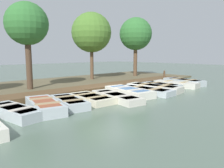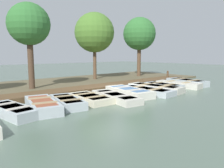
{
  "view_description": "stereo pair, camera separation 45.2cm",
  "coord_description": "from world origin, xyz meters",
  "px_view_note": "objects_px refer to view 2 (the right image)",
  "views": [
    {
      "loc": [
        9.47,
        -8.93,
        2.36
      ],
      "look_at": [
        0.53,
        -0.51,
        0.65
      ],
      "focal_mm": 35.0,
      "sensor_mm": 36.0,
      "label": 1
    },
    {
      "loc": [
        9.78,
        -8.59,
        2.36
      ],
      "look_at": [
        0.53,
        -0.51,
        0.65
      ],
      "focal_mm": 35.0,
      "sensor_mm": 36.0,
      "label": 2
    }
  ],
  "objects_px": {
    "rowboat_3": "(67,102)",
    "rowboat_8": "(155,88)",
    "mooring_post_far": "(168,76)",
    "park_tree_right": "(139,34)",
    "rowboat_1": "(12,110)",
    "rowboat_6": "(129,92)",
    "rowboat_2": "(42,105)",
    "rowboat_7": "(146,91)",
    "rowboat_9": "(163,86)",
    "rowboat_4": "(90,98)",
    "park_tree_center": "(94,33)",
    "rowboat_5": "(115,97)",
    "park_tree_left": "(29,25)",
    "rowboat_11": "(187,82)",
    "rowboat_10": "(178,84)"
  },
  "relations": [
    {
      "from": "rowboat_3",
      "to": "rowboat_8",
      "type": "relative_size",
      "value": 0.76
    },
    {
      "from": "mooring_post_far",
      "to": "park_tree_right",
      "type": "xyz_separation_m",
      "value": [
        -3.59,
        0.24,
        3.81
      ]
    },
    {
      "from": "rowboat_1",
      "to": "rowboat_6",
      "type": "xyz_separation_m",
      "value": [
        0.11,
        6.3,
        0.02
      ]
    },
    {
      "from": "rowboat_2",
      "to": "rowboat_7",
      "type": "distance_m",
      "value": 6.29
    },
    {
      "from": "rowboat_9",
      "to": "rowboat_6",
      "type": "bearing_deg",
      "value": -83.55
    },
    {
      "from": "rowboat_1",
      "to": "rowboat_4",
      "type": "distance_m",
      "value": 3.72
    },
    {
      "from": "mooring_post_far",
      "to": "park_tree_center",
      "type": "distance_m",
      "value": 7.38
    },
    {
      "from": "rowboat_5",
      "to": "rowboat_3",
      "type": "bearing_deg",
      "value": -93.03
    },
    {
      "from": "rowboat_4",
      "to": "rowboat_6",
      "type": "xyz_separation_m",
      "value": [
        0.2,
        2.58,
        0.05
      ]
    },
    {
      "from": "rowboat_3",
      "to": "rowboat_8",
      "type": "distance_m",
      "value": 6.25
    },
    {
      "from": "rowboat_4",
      "to": "rowboat_5",
      "type": "bearing_deg",
      "value": 65.96
    },
    {
      "from": "mooring_post_far",
      "to": "park_tree_right",
      "type": "distance_m",
      "value": 5.24
    },
    {
      "from": "rowboat_1",
      "to": "rowboat_8",
      "type": "distance_m",
      "value": 8.66
    },
    {
      "from": "rowboat_1",
      "to": "rowboat_3",
      "type": "xyz_separation_m",
      "value": [
        -0.02,
        2.41,
        -0.01
      ]
    },
    {
      "from": "rowboat_2",
      "to": "rowboat_9",
      "type": "distance_m",
      "value": 8.74
    },
    {
      "from": "rowboat_4",
      "to": "rowboat_5",
      "type": "height_order",
      "value": "rowboat_5"
    },
    {
      "from": "rowboat_2",
      "to": "rowboat_7",
      "type": "xyz_separation_m",
      "value": [
        0.36,
        6.28,
        -0.04
      ]
    },
    {
      "from": "park_tree_center",
      "to": "rowboat_1",
      "type": "bearing_deg",
      "value": -53.17
    },
    {
      "from": "rowboat_6",
      "to": "rowboat_7",
      "type": "distance_m",
      "value": 1.23
    },
    {
      "from": "rowboat_8",
      "to": "rowboat_9",
      "type": "distance_m",
      "value": 1.34
    },
    {
      "from": "rowboat_8",
      "to": "park_tree_left",
      "type": "relative_size",
      "value": 0.67
    },
    {
      "from": "rowboat_9",
      "to": "rowboat_11",
      "type": "distance_m",
      "value": 2.64
    },
    {
      "from": "rowboat_8",
      "to": "rowboat_4",
      "type": "bearing_deg",
      "value": -99.33
    },
    {
      "from": "rowboat_2",
      "to": "park_tree_center",
      "type": "xyz_separation_m",
      "value": [
        -6.73,
        7.79,
        3.93
      ]
    },
    {
      "from": "rowboat_6",
      "to": "rowboat_2",
      "type": "bearing_deg",
      "value": -82.72
    },
    {
      "from": "rowboat_5",
      "to": "rowboat_6",
      "type": "bearing_deg",
      "value": 115.72
    },
    {
      "from": "mooring_post_far",
      "to": "park_tree_center",
      "type": "relative_size",
      "value": 0.15
    },
    {
      "from": "rowboat_3",
      "to": "rowboat_10",
      "type": "height_order",
      "value": "rowboat_10"
    },
    {
      "from": "rowboat_1",
      "to": "park_tree_left",
      "type": "xyz_separation_m",
      "value": [
        -5.12,
        2.77,
        3.92
      ]
    },
    {
      "from": "rowboat_8",
      "to": "park_tree_left",
      "type": "bearing_deg",
      "value": -138.45
    },
    {
      "from": "rowboat_5",
      "to": "rowboat_8",
      "type": "height_order",
      "value": "rowboat_8"
    },
    {
      "from": "rowboat_10",
      "to": "park_tree_right",
      "type": "bearing_deg",
      "value": 150.11
    },
    {
      "from": "rowboat_1",
      "to": "mooring_post_far",
      "type": "height_order",
      "value": "mooring_post_far"
    },
    {
      "from": "rowboat_11",
      "to": "mooring_post_far",
      "type": "height_order",
      "value": "mooring_post_far"
    },
    {
      "from": "rowboat_2",
      "to": "rowboat_4",
      "type": "bearing_deg",
      "value": 104.45
    },
    {
      "from": "rowboat_3",
      "to": "mooring_post_far",
      "type": "xyz_separation_m",
      "value": [
        -2.41,
        11.32,
        0.27
      ]
    },
    {
      "from": "rowboat_9",
      "to": "park_tree_right",
      "type": "relative_size",
      "value": 0.47
    },
    {
      "from": "rowboat_6",
      "to": "mooring_post_far",
      "type": "distance_m",
      "value": 7.87
    },
    {
      "from": "rowboat_1",
      "to": "park_tree_right",
      "type": "distance_m",
      "value": 15.75
    },
    {
      "from": "rowboat_8",
      "to": "park_tree_center",
      "type": "distance_m",
      "value": 7.96
    },
    {
      "from": "rowboat_6",
      "to": "rowboat_10",
      "type": "height_order",
      "value": "rowboat_6"
    },
    {
      "from": "park_tree_center",
      "to": "rowboat_8",
      "type": "bearing_deg",
      "value": -2.96
    },
    {
      "from": "rowboat_2",
      "to": "rowboat_7",
      "type": "bearing_deg",
      "value": 99.66
    },
    {
      "from": "rowboat_7",
      "to": "park_tree_left",
      "type": "distance_m",
      "value": 8.23
    },
    {
      "from": "rowboat_2",
      "to": "park_tree_right",
      "type": "bearing_deg",
      "value": 128.14
    },
    {
      "from": "rowboat_8",
      "to": "rowboat_9",
      "type": "height_order",
      "value": "rowboat_8"
    },
    {
      "from": "rowboat_7",
      "to": "park_tree_right",
      "type": "relative_size",
      "value": 0.6
    },
    {
      "from": "rowboat_8",
      "to": "mooring_post_far",
      "type": "bearing_deg",
      "value": 110.39
    },
    {
      "from": "rowboat_5",
      "to": "rowboat_7",
      "type": "height_order",
      "value": "rowboat_7"
    },
    {
      "from": "rowboat_1",
      "to": "rowboat_11",
      "type": "height_order",
      "value": "rowboat_11"
    }
  ]
}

